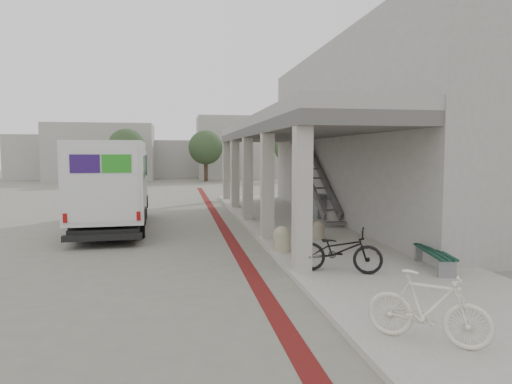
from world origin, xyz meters
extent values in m
plane|color=#6B675C|center=(0.00, 0.00, 0.00)|extent=(120.00, 120.00, 0.00)
cube|color=#5C1312|center=(1.00, 2.00, 0.01)|extent=(0.35, 40.00, 0.01)
cube|color=gray|center=(4.00, 0.00, 0.06)|extent=(4.40, 28.00, 0.12)
cube|color=gray|center=(7.35, 4.50, 3.50)|extent=(4.30, 17.00, 7.00)
cube|color=#54514F|center=(3.60, 4.50, 3.50)|extent=(3.40, 16.90, 0.35)
cube|color=gray|center=(3.60, 4.50, 3.85)|extent=(3.40, 16.90, 0.35)
cube|color=#989690|center=(-8.00, 34.00, 2.75)|extent=(10.00, 6.00, 5.50)
cube|color=#989690|center=(-1.00, 38.00, 2.00)|extent=(8.00, 6.00, 4.00)
cube|color=#989690|center=(6.00, 36.00, 3.25)|extent=(9.00, 6.00, 6.50)
cube|color=#989690|center=(-14.00, 37.00, 2.25)|extent=(7.00, 5.00, 4.50)
cylinder|color=#38281C|center=(-5.00, 28.00, 1.20)|extent=(0.36, 0.36, 2.40)
sphere|color=#293B22|center=(-5.00, 28.00, 3.20)|extent=(3.20, 3.20, 3.20)
cylinder|color=#38281C|center=(2.00, 30.00, 1.20)|extent=(0.36, 0.36, 2.40)
sphere|color=#293B22|center=(2.00, 30.00, 3.20)|extent=(3.20, 3.20, 3.20)
cylinder|color=#38281C|center=(10.00, 29.00, 1.20)|extent=(0.36, 0.36, 2.40)
sphere|color=#293B22|center=(10.00, 29.00, 3.20)|extent=(3.20, 3.20, 3.20)
cube|color=black|center=(-2.92, 3.59, 0.38)|extent=(2.33, 6.77, 0.29)
cube|color=silver|center=(-2.88, 2.74, 1.86)|extent=(2.53, 5.07, 2.48)
cube|color=silver|center=(-3.04, 6.02, 1.72)|extent=(2.37, 1.92, 2.19)
cube|color=silver|center=(-3.09, 7.02, 0.91)|extent=(2.12, 0.67, 0.76)
cube|color=black|center=(-3.08, 6.79, 2.24)|extent=(2.12, 0.57, 1.00)
cube|color=black|center=(-2.75, 0.16, 0.33)|extent=(2.20, 0.34, 0.17)
cube|color=#2C135B|center=(-4.06, 3.35, 2.29)|extent=(0.08, 1.33, 0.72)
cube|color=#25921F|center=(-3.99, 1.92, 2.29)|extent=(0.08, 1.33, 0.72)
cube|color=#2C135B|center=(-3.18, 0.21, 2.43)|extent=(0.81, 0.07, 0.52)
cube|color=#25921F|center=(-2.33, 0.25, 2.43)|extent=(0.81, 0.07, 0.52)
cylinder|color=black|center=(-4.04, 6.02, 0.43)|extent=(0.31, 0.87, 0.86)
cylinder|color=black|center=(-2.04, 6.12, 0.43)|extent=(0.31, 0.87, 0.86)
cylinder|color=black|center=(-3.83, 1.64, 0.43)|extent=(0.31, 0.87, 0.86)
cylinder|color=black|center=(-1.83, 1.74, 0.43)|extent=(0.31, 0.87, 0.86)
cube|color=gray|center=(4.95, -4.64, 0.31)|extent=(0.38, 0.15, 0.37)
cube|color=gray|center=(5.23, -3.19, 0.31)|extent=(0.38, 0.15, 0.37)
cube|color=#103125|center=(4.95, -3.89, 0.51)|extent=(0.45, 1.76, 0.04)
cube|color=#103125|center=(5.09, -3.92, 0.51)|extent=(0.45, 1.76, 0.04)
cube|color=#103125|center=(5.22, -3.94, 0.51)|extent=(0.45, 1.76, 0.04)
cylinder|color=gray|center=(3.62, 0.07, 0.30)|extent=(0.36, 0.36, 0.36)
sphere|color=gray|center=(3.62, 0.07, 0.48)|extent=(0.36, 0.36, 0.36)
cylinder|color=#9C9577|center=(2.10, -1.54, 0.35)|extent=(0.45, 0.45, 0.45)
sphere|color=#9C9577|center=(2.10, -1.54, 0.57)|extent=(0.45, 0.45, 0.45)
cube|color=slate|center=(5.00, 4.27, 0.59)|extent=(0.47, 0.60, 0.95)
imported|color=black|center=(2.86, -3.83, 0.61)|extent=(1.97, 1.38, 0.98)
imported|color=beige|center=(2.76, -7.61, 0.62)|extent=(1.60, 1.41, 1.00)
camera|label=1|loc=(-0.61, -13.23, 2.76)|focal=32.00mm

